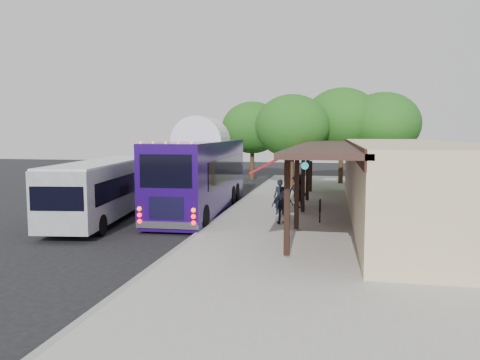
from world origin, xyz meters
The scene contains 15 objects.
ground centered at (0.00, 0.00, 0.00)m, with size 90.00×90.00×0.00m, color black.
sidewalk centered at (5.00, 4.00, 0.07)m, with size 10.00×40.00×0.15m, color #9E9B93.
curb centered at (0.05, 4.00, 0.07)m, with size 0.20×40.00×0.16m, color gray.
station_shelter centered at (8.38, 4.00, 1.85)m, with size 8.15×20.00×3.60m.
coach_bus centered at (-1.45, 4.72, 2.07)m, with size 3.07×12.15×3.85m.
city_bus centered at (-5.21, 1.62, 1.51)m, with size 3.58×10.36×2.73m.
ped_a centered at (2.73, 3.56, 0.98)m, with size 0.61×0.40×1.67m, color black.
ped_b centered at (3.40, 6.38, 0.95)m, with size 0.78×0.60×1.60m, color black.
ped_c centered at (3.09, 1.26, 0.95)m, with size 0.94×0.39×1.60m, color black.
ped_d centered at (3.40, 5.74, 1.02)m, with size 1.13×0.65×1.74m, color black.
sign_board centered at (4.65, 1.85, 0.84)m, with size 0.09×0.46×1.02m.
tree_left centered at (2.28, 15.00, 4.48)m, with size 5.25×5.25×6.72m.
tree_mid centered at (5.78, 18.24, 4.95)m, with size 5.80×5.80×7.42m.
tree_right centered at (8.76, 17.80, 4.67)m, with size 5.47×5.47×7.00m.
tree_far centered at (-1.64, 21.28, 4.44)m, with size 5.20×5.20×6.66m.
Camera 1 is at (5.13, -18.36, 4.04)m, focal length 35.00 mm.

